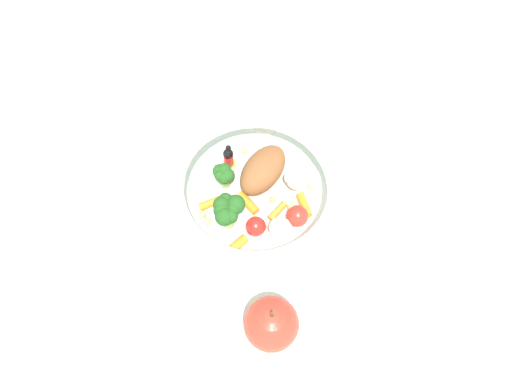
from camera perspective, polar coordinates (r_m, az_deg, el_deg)
The scene contains 4 objects.
ground_plane at distance 0.73m, azimuth -0.19°, elevation -2.02°, with size 2.40×2.40×0.00m, color silver.
food_container at distance 0.71m, azimuth 0.25°, elevation -0.07°, with size 0.21×0.21×0.07m.
loose_apple at distance 0.65m, azimuth 1.62°, elevation -13.82°, with size 0.07×0.07×0.08m.
folded_napkin at distance 0.84m, azimuth 2.18°, elevation 10.35°, with size 0.13×0.10×0.01m, color silver.
Camera 1 is at (0.12, 0.31, 0.66)m, focal length 37.63 mm.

